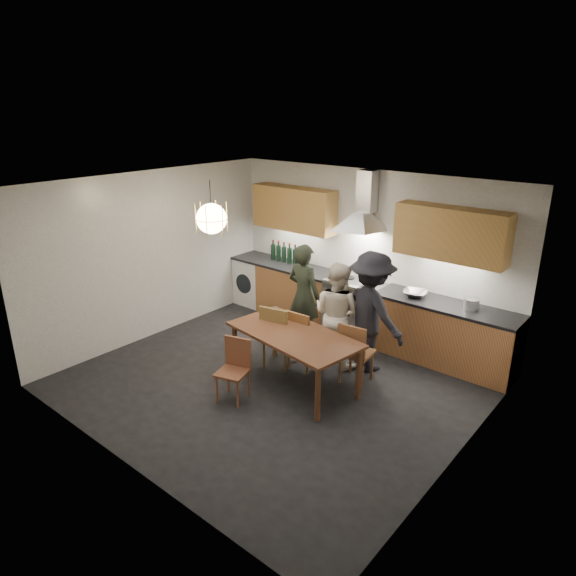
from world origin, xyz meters
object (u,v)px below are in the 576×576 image
Objects in this scene: dining_table at (294,339)px; chair_front at (235,365)px; person_mid at (337,314)px; chair_back_left at (277,333)px; person_right at (371,312)px; mixing_bowl at (415,294)px; person_left at (304,295)px; wine_bottles at (290,254)px; stock_pot at (471,304)px.

dining_table is 2.35× the size of chair_front.
person_mid is at bearing 58.25° from chair_front.
person_right reaches higher than chair_back_left.
chair_front is 2.31× the size of mixing_bowl.
person_mid reaches higher than chair_back_left.
chair_back_left is at bearing 163.78° from dining_table.
mixing_bowl is at bearing -149.28° from person_left.
chair_back_left reaches higher than chair_front.
person_left is 1.91× the size of wine_bottles.
mixing_bowl reaches higher than chair_front.
chair_back_left is at bearing 104.64° from person_left.
person_right is 8.41× the size of stock_pot.
person_right is at bearing -179.46° from person_left.
person_left reaches higher than dining_table.
person_right reaches higher than person_left.
mixing_bowl is (1.13, 2.55, 0.49)m from chair_front.
wine_bottles is at bearing 177.91° from mixing_bowl.
wine_bottles is (-1.19, 1.71, 0.54)m from chair_back_left.
mixing_bowl is at bearing -93.29° from person_right.
wine_bottles is at bearing 139.06° from dining_table.
stock_pot is (1.93, 2.59, 0.52)m from chair_front.
person_right is (0.99, 0.81, 0.31)m from chair_back_left.
stock_pot is (2.04, 1.66, 0.44)m from chair_back_left.
person_mid is at bearing 93.72° from dining_table.
wine_bottles is (-3.24, 0.05, 0.11)m from stock_pot.
mixing_bowl is (0.24, 0.81, 0.09)m from person_right.
chair_back_left is 0.58× the size of person_left.
chair_front is at bearing 75.84° from person_mid.
dining_table is at bearing 76.94° from person_right.
person_left is 1.63m from mixing_bowl.
person_left reaches higher than person_mid.
person_right is at bearing 71.60° from dining_table.
person_left is 1.36m from wine_bottles.
stock_pot is at bearing 58.38° from dining_table.
wine_bottles is (-1.30, 2.64, 0.62)m from chair_front.
mixing_bowl is 2.43m from wine_bottles.
chair_front is at bearing 76.68° from person_right.
person_mid is at bearing -31.27° from wine_bottles.
person_left is at bearing -89.51° from chair_back_left.
person_right is at bearing -22.39° from wine_bottles.
stock_pot is (1.05, 0.85, 0.12)m from person_right.
person_mid is at bearing -146.09° from stock_pot.
wine_bottles is at bearing 179.14° from stock_pot.
person_left is 1.06× the size of person_mid.
chair_front is 1.99m from person_right.
chair_front is (0.11, -0.93, -0.08)m from chair_back_left.
person_mid is 2.06m from wine_bottles.
person_mid is 4.37× the size of mixing_bowl.
person_mid reaches higher than wine_bottles.
wine_bottles is at bearing -30.11° from person_mid.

